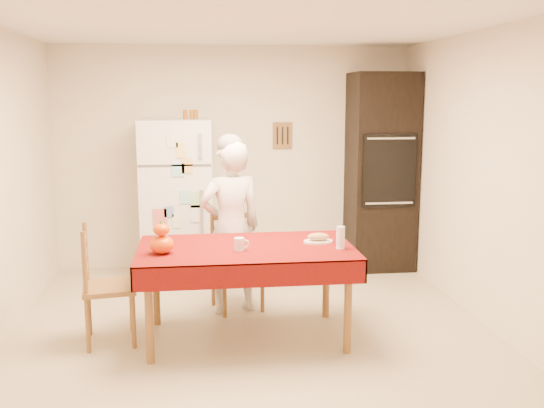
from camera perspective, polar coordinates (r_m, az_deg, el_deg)
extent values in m
plane|color=tan|center=(5.05, -1.76, -12.45)|extent=(4.50, 4.50, 0.00)
cube|color=#EBE1C6|center=(6.94, -3.55, 4.37)|extent=(4.00, 0.02, 2.50)
cube|color=#EBE1C6|center=(2.53, 2.88, -5.56)|extent=(4.00, 0.02, 2.50)
cube|color=#EBE1C6|center=(5.29, 20.31, 2.01)|extent=(0.02, 4.50, 2.50)
cube|color=white|center=(4.70, -1.93, 16.98)|extent=(4.00, 4.50, 0.02)
cube|color=brown|center=(6.96, 0.98, 6.47)|extent=(0.22, 0.02, 0.30)
cube|color=white|center=(6.62, -8.94, 0.50)|extent=(0.75, 0.70, 1.70)
cube|color=silver|center=(6.18, -6.75, 5.49)|extent=(0.03, 0.03, 0.25)
cube|color=silver|center=(6.28, -6.61, -1.35)|extent=(0.03, 0.03, 0.60)
cube|color=black|center=(6.94, 10.20, 2.99)|extent=(0.70, 0.60, 2.20)
cube|color=black|center=(6.64, 11.01, 3.08)|extent=(0.59, 0.02, 0.80)
cylinder|color=brown|center=(4.56, -11.49, -10.38)|extent=(0.06, 0.06, 0.71)
cylinder|color=brown|center=(5.30, -10.86, -7.46)|extent=(0.06, 0.06, 0.71)
cylinder|color=brown|center=(4.68, 7.16, -9.72)|extent=(0.06, 0.06, 0.71)
cylinder|color=brown|center=(5.40, 5.12, -6.98)|extent=(0.06, 0.06, 0.71)
cube|color=brown|center=(4.82, -2.48, -4.40)|extent=(1.60, 0.90, 0.04)
cube|color=#51040A|center=(4.82, -2.48, -4.10)|extent=(1.70, 1.00, 0.01)
cylinder|color=brown|center=(5.42, -4.48, -8.45)|extent=(0.04, 0.04, 0.43)
cylinder|color=brown|center=(5.73, -5.56, -7.45)|extent=(0.04, 0.04, 0.43)
cylinder|color=brown|center=(5.54, -0.91, -8.02)|extent=(0.04, 0.04, 0.43)
cylinder|color=brown|center=(5.84, -2.16, -7.06)|extent=(0.04, 0.04, 0.43)
cube|color=brown|center=(5.56, -3.30, -5.43)|extent=(0.51, 0.50, 0.04)
cube|color=brown|center=(5.66, -3.90, -2.56)|extent=(0.35, 0.13, 0.50)
cylinder|color=brown|center=(4.90, -12.91, -10.74)|extent=(0.04, 0.04, 0.43)
cylinder|color=brown|center=(4.90, -16.95, -10.92)|extent=(0.04, 0.04, 0.43)
cylinder|color=brown|center=(5.24, -13.07, -9.37)|extent=(0.04, 0.04, 0.43)
cylinder|color=brown|center=(5.24, -16.84, -9.53)|extent=(0.04, 0.04, 0.43)
cube|color=brown|center=(4.99, -15.06, -7.58)|extent=(0.45, 0.47, 0.04)
cube|color=brown|center=(4.93, -17.18, -4.89)|extent=(0.08, 0.36, 0.50)
imported|color=silver|center=(5.44, -3.89, -2.23)|extent=(0.64, 0.51, 1.56)
cylinder|color=white|center=(4.68, -3.10, -3.80)|extent=(0.08, 0.08, 0.10)
ellipsoid|color=#E64705|center=(4.66, -10.33, -3.77)|extent=(0.19, 0.19, 0.14)
ellipsoid|color=#C84704|center=(4.63, -10.38, -2.38)|extent=(0.12, 0.12, 0.09)
cylinder|color=white|center=(4.76, 6.47, -3.16)|extent=(0.07, 0.07, 0.18)
cylinder|color=white|center=(4.95, 4.37, -3.54)|extent=(0.24, 0.24, 0.02)
ellipsoid|color=#A27C50|center=(4.94, 4.38, -3.09)|extent=(0.18, 0.10, 0.06)
cylinder|color=#984C1B|center=(6.58, -8.17, 8.35)|extent=(0.05, 0.05, 0.10)
cylinder|color=#90591A|center=(6.58, -7.56, 8.36)|extent=(0.05, 0.05, 0.10)
cylinder|color=#8F531A|center=(6.58, -7.18, 8.37)|extent=(0.05, 0.05, 0.10)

